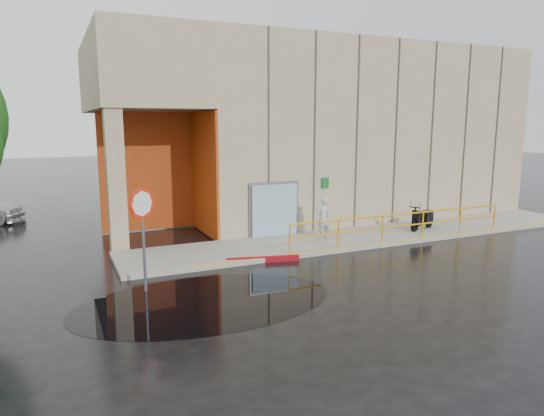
{
  "coord_description": "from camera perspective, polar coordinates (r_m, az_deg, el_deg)",
  "views": [
    {
      "loc": [
        -7.59,
        -10.97,
        4.5
      ],
      "look_at": [
        -1.22,
        3.0,
        1.8
      ],
      "focal_mm": 32.0,
      "sensor_mm": 36.0,
      "label": 1
    }
  ],
  "objects": [
    {
      "name": "ground",
      "position": [
        14.08,
        9.76,
        -8.82
      ],
      "size": [
        120.0,
        120.0,
        0.0
      ],
      "primitive_type": "plane",
      "color": "black",
      "rests_on": "ground"
    },
    {
      "name": "scooter",
      "position": [
        20.89,
        17.32,
        -0.54
      ],
      "size": [
        1.62,
        0.97,
        1.23
      ],
      "rotation": [
        0.0,
        0.0,
        0.32
      ],
      "color": "black",
      "rests_on": "sidewalk"
    },
    {
      "name": "guardrail",
      "position": [
        18.82,
        15.16,
        -2.1
      ],
      "size": [
        9.56,
        0.06,
        1.03
      ],
      "color": "#DC9F0B",
      "rests_on": "sidewalk"
    },
    {
      "name": "stop_sign",
      "position": [
        13.21,
        -14.98,
        -1.06
      ],
      "size": [
        0.75,
        0.49,
        2.85
      ],
      "rotation": [
        0.0,
        0.0,
        0.17
      ],
      "color": "#5B5C60",
      "rests_on": "ground"
    },
    {
      "name": "sidewalk",
      "position": [
        19.83,
        12.04,
        -3.15
      ],
      "size": [
        20.0,
        3.0,
        0.15
      ],
      "primitive_type": "cube",
      "color": "gray",
      "rests_on": "ground"
    },
    {
      "name": "building",
      "position": [
        25.36,
        5.59,
        9.26
      ],
      "size": [
        20.0,
        10.17,
        8.0
      ],
      "color": "tan",
      "rests_on": "ground"
    },
    {
      "name": "puddle",
      "position": [
        12.69,
        -7.89,
        -10.88
      ],
      "size": [
        6.81,
        4.31,
        0.01
      ],
      "primitive_type": "cube",
      "rotation": [
        0.0,
        0.0,
        -0.03
      ],
      "color": "black",
      "rests_on": "ground"
    },
    {
      "name": "person",
      "position": [
        18.53,
        6.06,
        -1.12
      ],
      "size": [
        0.61,
        0.42,
        1.6
      ],
      "primitive_type": "imported",
      "rotation": [
        0.0,
        0.0,
        3.2
      ],
      "color": "#B4B5BA",
      "rests_on": "sidewalk"
    },
    {
      "name": "red_curb",
      "position": [
        15.95,
        -1.06,
        -6.08
      ],
      "size": [
        2.38,
        0.73,
        0.18
      ],
      "primitive_type": "cube",
      "rotation": [
        0.0,
        0.0,
        -0.24
      ],
      "color": "maroon",
      "rests_on": "ground"
    }
  ]
}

